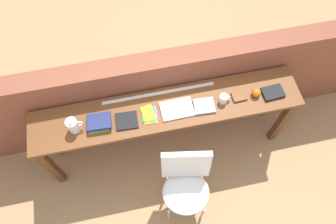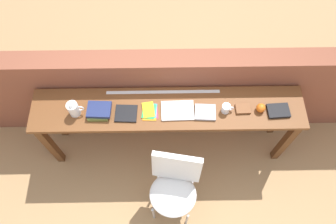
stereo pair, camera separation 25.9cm
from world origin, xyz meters
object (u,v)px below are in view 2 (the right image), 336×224
Objects in this scene: pamphlet_pile_colourful at (150,111)px; leather_journal_brown at (243,109)px; chair_white_moulded at (174,185)px; mug at (226,108)px; book_repair_rightmost at (278,111)px; book_open_centre at (178,111)px; pitcher_white at (74,109)px; magazine_cycling at (126,113)px; book_stack_leftmost at (99,111)px; sports_ball_small at (261,108)px.

leather_journal_brown is (0.84, 0.01, 0.00)m from pamphlet_pile_colourful.
leather_journal_brown is at bearing 43.31° from chair_white_moulded.
chair_white_moulded is at bearing -129.01° from mug.
book_repair_rightmost is at bearing 30.99° from chair_white_moulded.
book_repair_rightmost is (0.32, -0.03, 0.00)m from leather_journal_brown.
book_open_centre is 0.43m from mug.
leather_journal_brown reaches higher than pamphlet_pile_colourful.
pamphlet_pile_colourful is (0.66, 0.00, -0.07)m from pitcher_white.
book_repair_rightmost is (1.37, 0.01, 0.01)m from magazine_cycling.
pamphlet_pile_colourful is 1.75× the size of mug.
magazine_cycling is 1.00× the size of book_repair_rightmost.
sports_ball_small is (1.45, 0.01, 0.01)m from book_stack_leftmost.
book_stack_leftmost reaches higher than pamphlet_pile_colourful.
pitcher_white is 0.22m from book_stack_leftmost.
chair_white_moulded is at bearing -50.41° from magazine_cycling.
book_open_centre is 0.91m from book_repair_rightmost.
pitcher_white is (-0.88, 0.58, 0.43)m from chair_white_moulded.
leather_journal_brown is (1.51, 0.01, -0.07)m from pitcher_white.
pamphlet_pile_colourful is at bearing 179.37° from book_open_centre.
book_stack_leftmost is at bearing -0.75° from pitcher_white.
book_repair_rightmost reaches higher than book_open_centre.
pitcher_white is at bearing 178.50° from leather_journal_brown.
book_stack_leftmost is 0.45m from pamphlet_pile_colourful.
book_stack_leftmost is at bearing 139.19° from chair_white_moulded.
pitcher_white is at bearing 176.37° from book_repair_rightmost.
book_open_centre reaches higher than pamphlet_pile_colourful.
chair_white_moulded is 8.10× the size of mug.
pamphlet_pile_colourful is 2.33× the size of sports_ball_small.
magazine_cycling is at bearing -2.09° from pitcher_white.
pitcher_white reaches higher than mug.
pitcher_white reaches higher than pamphlet_pile_colourful.
book_repair_rightmost is (1.61, -0.01, -0.02)m from book_stack_leftmost.
pamphlet_pile_colourful reaches higher than chair_white_moulded.
chair_white_moulded is 0.96m from book_stack_leftmost.
chair_white_moulded is 4.58× the size of magazine_cycling.
leather_journal_brown reaches higher than magazine_cycling.
book_stack_leftmost is at bearing 179.49° from book_open_centre.
sports_ball_small reaches higher than book_stack_leftmost.
leather_journal_brown is 1.57× the size of sports_ball_small.
mug reaches higher than sports_ball_small.
pitcher_white reaches higher than book_stack_leftmost.
leather_journal_brown is at bearing 4.06° from mug.
chair_white_moulded is 1.16m from book_repair_rightmost.
mug is 0.56× the size of book_repair_rightmost.
mug is at bearing -1.64° from book_open_centre.
book_repair_rightmost is (0.91, -0.02, 0.01)m from book_open_centre.
book_stack_leftmost reaches higher than chair_white_moulded.
leather_journal_brown is at bearing 172.15° from book_repair_rightmost.
magazine_cycling is (-0.42, 0.56, 0.36)m from chair_white_moulded.
pamphlet_pile_colourful is at bearing 179.95° from mug.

